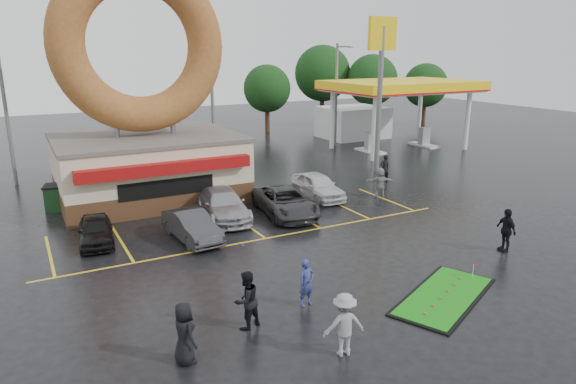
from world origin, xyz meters
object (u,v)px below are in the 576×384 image
person_blue (307,283)px  person_cameraman (506,230)px  gas_station (379,104)px  dumpster (64,197)px  donut_shop (145,122)px  car_white (318,186)px  car_silver (223,204)px  streetlight_left (6,111)px  car_dgrey (192,226)px  car_black (96,230)px  car_grey (285,202)px  streetlight_mid (213,99)px  streetlight_right (337,92)px  putting_green (444,296)px  shell_sign (381,66)px

person_blue → person_cameraman: bearing=-7.0°
gas_station → dumpster: size_ratio=7.58×
donut_shop → car_white: donut_shop is taller
car_silver → person_blue: 10.25m
streetlight_left → dumpster: 8.54m
car_dgrey → gas_station: bearing=29.3°
car_black → car_grey: size_ratio=0.71×
streetlight_left → car_white: streetlight_left is taller
streetlight_mid → person_cameraman: size_ratio=4.71×
donut_shop → car_dgrey: bearing=-90.3°
car_white → person_blue: bearing=-120.8°
gas_station → car_silver: gas_station is taller
car_black → car_silver: bearing=13.0°
donut_shop → car_grey: bearing=-51.4°
car_dgrey → person_cameraman: bearing=-39.2°
person_cameraman → car_silver: bearing=-125.7°
car_black → car_grey: car_grey is taller
streetlight_right → car_dgrey: (-19.04, -17.08, -4.11)m
car_silver → dumpster: 9.08m
person_cameraman → dumpster: person_cameraman is taller
streetlight_mid → person_cameraman: (4.54, -23.75, -3.83)m
car_white → car_black: bearing=-171.0°
dumpster → streetlight_left: bearing=120.7°
streetlight_right → car_grey: bearing=-130.6°
gas_station → person_blue: bearing=-131.9°
streetlight_mid → putting_green: streetlight_mid is taller
car_grey → person_blue: bearing=-106.7°
car_dgrey → streetlight_left: bearing=109.1°
gas_station → streetlight_left: streetlight_left is taller
shell_sign → streetlight_left: bearing=161.0°
person_cameraman → gas_station: bearing=166.1°
streetlight_right → person_blue: (-17.54, -24.97, -3.95)m
streetlight_mid → streetlight_right: (12.00, 1.00, 0.00)m
shell_sign → person_blue: (-14.54, -15.05, -6.54)m
streetlight_mid → car_dgrey: size_ratio=2.19×
streetlight_mid → car_white: size_ratio=2.05×
car_grey → dumpster: bearing=153.9°
donut_shop → person_cameraman: (11.54, -15.81, -3.51)m
shell_sign → person_cameraman: 16.77m
streetlight_left → car_black: size_ratio=2.47×
streetlight_mid → person_cameraman: 24.49m
donut_shop → car_dgrey: 8.97m
car_silver → car_white: 6.30m
dumpster → car_dgrey: bearing=-46.0°
streetlight_left → car_silver: 16.33m
person_cameraman → donut_shop: bearing=-132.1°
gas_station → car_black: bearing=-151.8°
streetlight_left → dumpster: (2.24, -7.13, -4.13)m
car_silver → car_white: size_ratio=1.16×
car_white → dumpster: (-13.37, 4.78, -0.10)m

